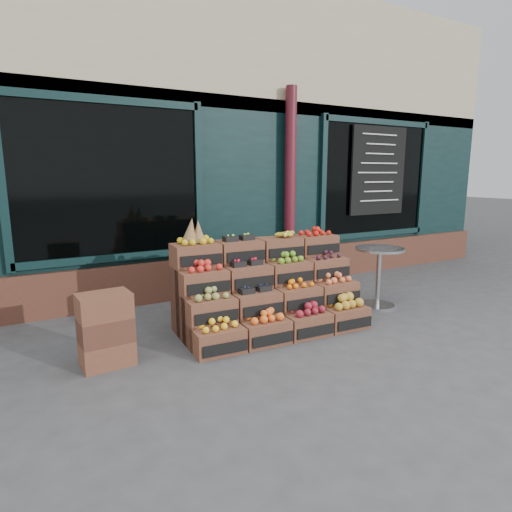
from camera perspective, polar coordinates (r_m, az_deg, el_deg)
ground at (r=5.04m, az=6.01°, el=-10.64°), size 60.00×60.00×0.00m
shop_facade at (r=9.35m, az=-12.71°, el=14.01°), size 12.00×6.24×4.80m
crate_display at (r=5.20m, az=1.52°, el=-5.04°), size 2.23×1.18×1.36m
spare_crates at (r=4.44m, az=-19.39°, el=-9.26°), size 0.51×0.37×0.73m
bistro_table at (r=6.20m, az=16.03°, el=-1.83°), size 0.67×0.67×0.84m
shopkeeper at (r=6.94m, az=-19.54°, el=2.75°), size 0.79×0.65×1.88m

